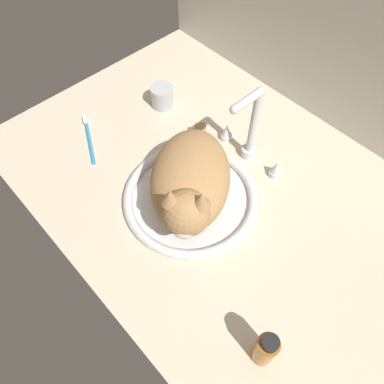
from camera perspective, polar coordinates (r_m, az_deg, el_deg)
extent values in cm
cube|color=beige|center=(98.01, 3.17, 0.96)|extent=(113.38, 78.08, 3.00)
cube|color=beige|center=(109.32, 19.65, 18.76)|extent=(113.38, 2.40, 41.38)
torus|color=white|center=(92.40, 0.00, -0.98)|extent=(33.43, 33.43, 2.39)
cylinder|color=white|center=(93.15, 0.00, -1.28)|extent=(29.85, 29.85, 0.60)
cylinder|color=silver|center=(102.20, 8.78, 5.88)|extent=(4.00, 4.00, 2.63)
cylinder|color=silver|center=(94.17, 9.64, 10.20)|extent=(2.00, 2.00, 19.38)
sphere|color=silver|center=(87.64, 10.55, 14.63)|extent=(2.20, 2.20, 2.20)
cylinder|color=silver|center=(85.02, 8.66, 13.44)|extent=(2.00, 8.40, 2.00)
sphere|color=silver|center=(82.54, 6.68, 12.17)|extent=(2.10, 2.10, 2.10)
cylinder|color=silver|center=(106.08, 5.20, 8.40)|extent=(3.20, 3.20, 1.60)
cone|color=silver|center=(104.21, 5.31, 9.36)|extent=(2.88, 2.88, 3.55)
cylinder|color=silver|center=(99.74, 12.48, 2.80)|extent=(3.20, 3.20, 1.60)
cone|color=silver|center=(97.75, 12.75, 3.71)|extent=(2.88, 2.88, 3.55)
ellipsoid|color=tan|center=(85.92, 0.00, 1.91)|extent=(32.24, 33.28, 13.39)
sphere|color=tan|center=(76.51, -0.91, -3.18)|extent=(10.18, 10.18, 10.18)
cone|color=tan|center=(71.71, 1.46, -1.14)|extent=(3.87, 3.87, 3.82)
cone|color=tan|center=(72.18, -3.37, -0.70)|extent=(3.87, 3.87, 3.82)
ellipsoid|color=silver|center=(75.52, -1.24, -6.04)|extent=(5.23, 5.11, 3.26)
ellipsoid|color=silver|center=(81.10, -0.75, -3.97)|extent=(12.76, 12.53, 7.36)
cylinder|color=tan|center=(99.89, 0.99, 7.53)|extent=(10.36, 11.29, 3.20)
cylinder|color=#B2B5BA|center=(114.34, -4.54, 14.09)|extent=(6.56, 6.56, 5.54)
cylinder|color=silver|center=(112.21, -4.65, 15.34)|extent=(6.69, 6.69, 1.00)
cylinder|color=#B2661E|center=(76.42, 11.04, -22.48)|extent=(4.21, 4.21, 9.36)
cylinder|color=black|center=(71.05, 11.81, -21.53)|extent=(3.16, 3.16, 1.80)
cylinder|color=#338CD1|center=(108.18, -15.25, 7.19)|extent=(13.94, 7.62, 1.00)
cube|color=white|center=(114.06, -15.91, 10.55)|extent=(2.86, 2.23, 1.20)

